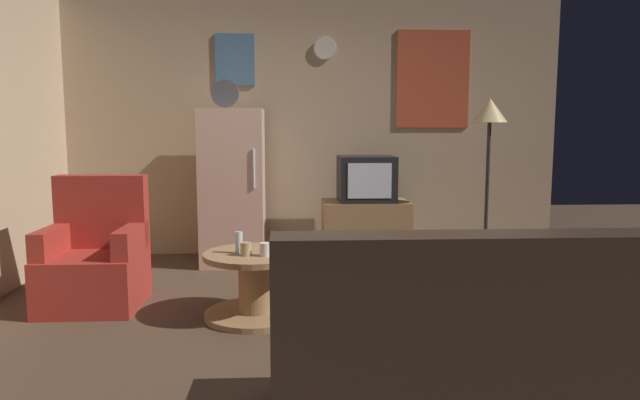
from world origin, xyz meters
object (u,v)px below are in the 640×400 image
at_px(fridge, 233,187).
at_px(crt_tv, 366,179).
at_px(book_stack, 431,258).
at_px(armchair, 96,260).
at_px(wine_glass, 239,242).
at_px(tv_stand, 365,231).
at_px(coffee_table, 256,285).
at_px(standing_lamp, 489,124).
at_px(mug_ceramic_tan, 246,249).
at_px(mug_ceramic_white, 265,249).
at_px(couch, 471,363).

xyz_separation_m(fridge, crt_tv, (1.30, -0.02, 0.08)).
bearing_deg(book_stack, armchair, -158.04).
height_order(armchair, book_stack, armchair).
height_order(wine_glass, book_stack, wine_glass).
xyz_separation_m(fridge, wine_glass, (0.20, -1.67, -0.22)).
xyz_separation_m(crt_tv, armchair, (-2.20, -1.28, -0.49)).
distance_m(tv_stand, coffee_table, 1.91).
relative_size(standing_lamp, mug_ceramic_tan, 17.67).
bearing_deg(coffee_table, standing_lamp, 32.29).
xyz_separation_m(standing_lamp, wine_glass, (-2.20, -1.33, -0.82)).
bearing_deg(coffee_table, crt_tv, 58.80).
relative_size(tv_stand, mug_ceramic_tan, 9.33).
relative_size(fridge, mug_ceramic_white, 19.67).
bearing_deg(armchair, mug_ceramic_white, -20.00).
bearing_deg(mug_ceramic_white, crt_tv, 62.36).
bearing_deg(tv_stand, standing_lamp, -16.19).
bearing_deg(fridge, wine_glass, -83.33).
bearing_deg(crt_tv, armchair, -149.76).
bearing_deg(tv_stand, book_stack, -13.25).
distance_m(wine_glass, mug_ceramic_white, 0.21).
relative_size(wine_glass, armchair, 0.16).
bearing_deg(book_stack, wine_glass, -138.83).
bearing_deg(couch, wine_glass, 125.34).
xyz_separation_m(mug_ceramic_white, couch, (0.94, -1.49, -0.19)).
bearing_deg(coffee_table, couch, -57.65).
height_order(tv_stand, couch, couch).
height_order(standing_lamp, couch, standing_lamp).
relative_size(standing_lamp, couch, 0.94).
bearing_deg(coffee_table, mug_ceramic_tan, -120.74).
bearing_deg(standing_lamp, crt_tv, 163.80).
bearing_deg(armchair, wine_glass, -18.52).
xyz_separation_m(tv_stand, coffee_table, (-0.99, -1.64, -0.07)).
relative_size(tv_stand, mug_ceramic_white, 9.33).
relative_size(fridge, couch, 1.04).
relative_size(fridge, tv_stand, 2.11).
bearing_deg(mug_ceramic_white, tv_stand, 62.46).
relative_size(tv_stand, book_stack, 3.98).
bearing_deg(standing_lamp, fridge, 171.92).
distance_m(coffee_table, wine_glass, 0.33).
bearing_deg(mug_ceramic_tan, fridge, 98.13).
xyz_separation_m(fridge, coffee_table, (0.31, -1.66, -0.52)).
bearing_deg(crt_tv, standing_lamp, -16.20).
distance_m(tv_stand, mug_ceramic_tan, 2.03).
bearing_deg(fridge, coffee_table, -79.52).
height_order(wine_glass, mug_ceramic_tan, wine_glass).
bearing_deg(book_stack, couch, -100.88).
bearing_deg(mug_ceramic_white, armchair, 160.00).
height_order(mug_ceramic_white, couch, couch).
relative_size(coffee_table, wine_glass, 4.80).
distance_m(mug_ceramic_tan, armchair, 1.25).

